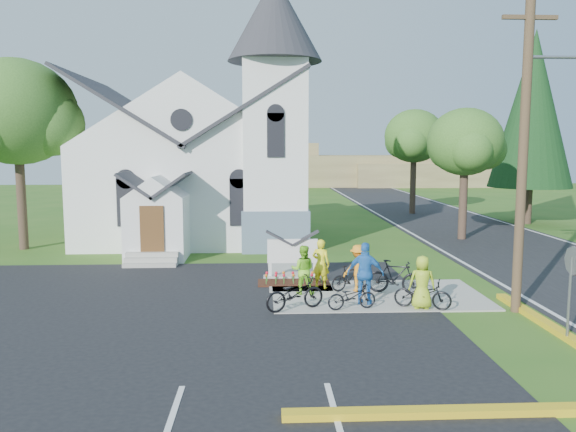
{
  "coord_description": "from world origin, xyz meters",
  "views": [
    {
      "loc": [
        -2.33,
        -17.65,
        4.9
      ],
      "look_at": [
        -1.28,
        5.0,
        2.16
      ],
      "focal_mm": 35.0,
      "sensor_mm": 36.0,
      "label": 1
    }
  ],
  "objects_px": {
    "cyclist_1": "(303,270)",
    "church_sign": "(292,252)",
    "bike_0": "(295,294)",
    "stop_sign": "(572,273)",
    "cyclist_0": "(321,264)",
    "cyclist_3": "(358,268)",
    "bike_2": "(352,296)",
    "cyclist_2": "(365,273)",
    "bike_1": "(350,278)",
    "cyclist_4": "(422,282)",
    "bike_3": "(395,277)",
    "utility_pole": "(526,131)",
    "bike_4": "(423,294)"
  },
  "relations": [
    {
      "from": "stop_sign",
      "to": "bike_1",
      "type": "xyz_separation_m",
      "value": [
        -4.76,
        5.27,
        -1.29
      ]
    },
    {
      "from": "stop_sign",
      "to": "cyclist_2",
      "type": "bearing_deg",
      "value": 141.98
    },
    {
      "from": "cyclist_2",
      "to": "cyclist_3",
      "type": "bearing_deg",
      "value": -74.6
    },
    {
      "from": "utility_pole",
      "to": "bike_4",
      "type": "bearing_deg",
      "value": 173.94
    },
    {
      "from": "stop_sign",
      "to": "bike_2",
      "type": "xyz_separation_m",
      "value": [
        -5.07,
        3.0,
        -1.33
      ]
    },
    {
      "from": "bike_1",
      "to": "cyclist_4",
      "type": "relative_size",
      "value": 0.9
    },
    {
      "from": "church_sign",
      "to": "utility_pole",
      "type": "relative_size",
      "value": 0.22
    },
    {
      "from": "cyclist_1",
      "to": "church_sign",
      "type": "bearing_deg",
      "value": -76.99
    },
    {
      "from": "church_sign",
      "to": "bike_1",
      "type": "xyz_separation_m",
      "value": [
        1.87,
        -2.13,
        -0.54
      ]
    },
    {
      "from": "stop_sign",
      "to": "bike_3",
      "type": "bearing_deg",
      "value": 124.69
    },
    {
      "from": "stop_sign",
      "to": "cyclist_0",
      "type": "distance_m",
      "value": 8.09
    },
    {
      "from": "church_sign",
      "to": "cyclist_4",
      "type": "relative_size",
      "value": 1.35
    },
    {
      "from": "bike_3",
      "to": "cyclist_4",
      "type": "distance_m",
      "value": 1.85
    },
    {
      "from": "church_sign",
      "to": "bike_0",
      "type": "relative_size",
      "value": 1.15
    },
    {
      "from": "cyclist_4",
      "to": "bike_2",
      "type": "bearing_deg",
      "value": 11.35
    },
    {
      "from": "stop_sign",
      "to": "cyclist_1",
      "type": "xyz_separation_m",
      "value": [
        -6.42,
        4.9,
        -0.91
      ]
    },
    {
      "from": "cyclist_0",
      "to": "church_sign",
      "type": "bearing_deg",
      "value": -38.8
    },
    {
      "from": "bike_0",
      "to": "cyclist_2",
      "type": "height_order",
      "value": "cyclist_2"
    },
    {
      "from": "cyclist_4",
      "to": "cyclist_2",
      "type": "bearing_deg",
      "value": -7.68
    },
    {
      "from": "cyclist_3",
      "to": "cyclist_4",
      "type": "relative_size",
      "value": 0.98
    },
    {
      "from": "stop_sign",
      "to": "bike_3",
      "type": "relative_size",
      "value": 1.31
    },
    {
      "from": "utility_pole",
      "to": "cyclist_3",
      "type": "height_order",
      "value": "utility_pole"
    },
    {
      "from": "utility_pole",
      "to": "bike_4",
      "type": "relative_size",
      "value": 5.79
    },
    {
      "from": "bike_0",
      "to": "bike_3",
      "type": "height_order",
      "value": "bike_3"
    },
    {
      "from": "bike_2",
      "to": "church_sign",
      "type": "bearing_deg",
      "value": 8.43
    },
    {
      "from": "bike_3",
      "to": "church_sign",
      "type": "bearing_deg",
      "value": 69.93
    },
    {
      "from": "church_sign",
      "to": "bike_2",
      "type": "bearing_deg",
      "value": -70.45
    },
    {
      "from": "cyclist_2",
      "to": "bike_2",
      "type": "bearing_deg",
      "value": 64.7
    },
    {
      "from": "bike_1",
      "to": "bike_2",
      "type": "xyz_separation_m",
      "value": [
        -0.31,
        -2.27,
        -0.04
      ]
    },
    {
      "from": "bike_0",
      "to": "bike_1",
      "type": "distance_m",
      "value": 3.05
    },
    {
      "from": "stop_sign",
      "to": "bike_0",
      "type": "height_order",
      "value": "stop_sign"
    },
    {
      "from": "bike_0",
      "to": "stop_sign",
      "type": "bearing_deg",
      "value": -138.16
    },
    {
      "from": "church_sign",
      "to": "cyclist_1",
      "type": "xyz_separation_m",
      "value": [
        0.22,
        -2.5,
        -0.15
      ]
    },
    {
      "from": "cyclist_1",
      "to": "bike_0",
      "type": "bearing_deg",
      "value": 86.74
    },
    {
      "from": "cyclist_1",
      "to": "bike_4",
      "type": "relative_size",
      "value": 0.95
    },
    {
      "from": "cyclist_1",
      "to": "bike_3",
      "type": "relative_size",
      "value": 0.87
    },
    {
      "from": "cyclist_3",
      "to": "stop_sign",
      "type": "bearing_deg",
      "value": 118.68
    },
    {
      "from": "cyclist_1",
      "to": "bike_3",
      "type": "bearing_deg",
      "value": -173.98
    },
    {
      "from": "church_sign",
      "to": "stop_sign",
      "type": "xyz_separation_m",
      "value": [
        6.63,
        -7.4,
        0.75
      ]
    },
    {
      "from": "bike_0",
      "to": "cyclist_2",
      "type": "relative_size",
      "value": 0.98
    },
    {
      "from": "utility_pole",
      "to": "cyclist_3",
      "type": "bearing_deg",
      "value": 150.94
    },
    {
      "from": "bike_2",
      "to": "bike_0",
      "type": "bearing_deg",
      "value": 78.89
    },
    {
      "from": "bike_2",
      "to": "bike_1",
      "type": "bearing_deg",
      "value": -18.84
    },
    {
      "from": "bike_1",
      "to": "cyclist_3",
      "type": "xyz_separation_m",
      "value": [
        0.25,
        -0.11,
        0.36
      ]
    },
    {
      "from": "cyclist_4",
      "to": "bike_0",
      "type": "bearing_deg",
      "value": 11.35
    },
    {
      "from": "church_sign",
      "to": "cyclist_1",
      "type": "bearing_deg",
      "value": -85.07
    },
    {
      "from": "cyclist_0",
      "to": "cyclist_3",
      "type": "height_order",
      "value": "cyclist_0"
    },
    {
      "from": "stop_sign",
      "to": "cyclist_3",
      "type": "bearing_deg",
      "value": 131.12
    },
    {
      "from": "stop_sign",
      "to": "cyclist_2",
      "type": "height_order",
      "value": "stop_sign"
    },
    {
      "from": "utility_pole",
      "to": "bike_3",
      "type": "xyz_separation_m",
      "value": [
        -3.24,
        2.09,
        -4.78
      ]
    }
  ]
}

